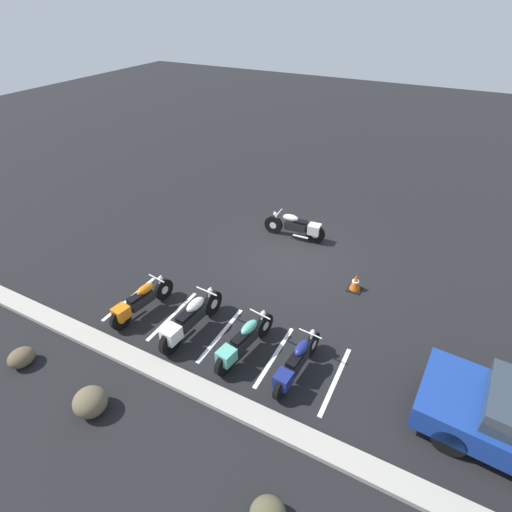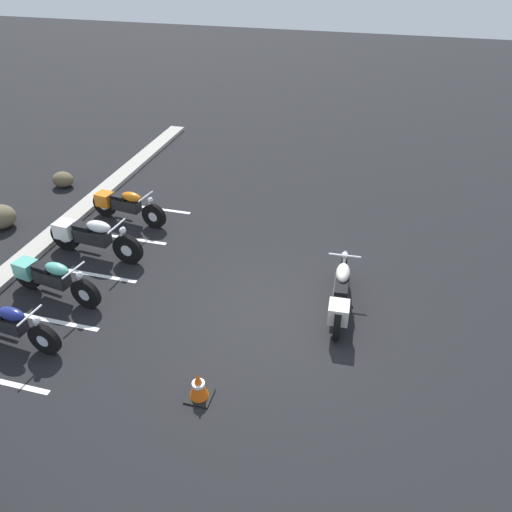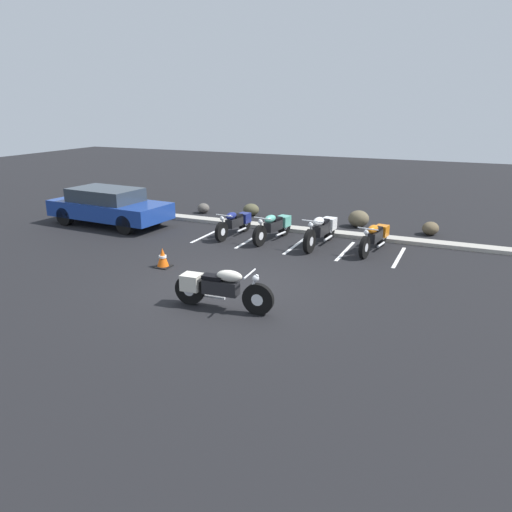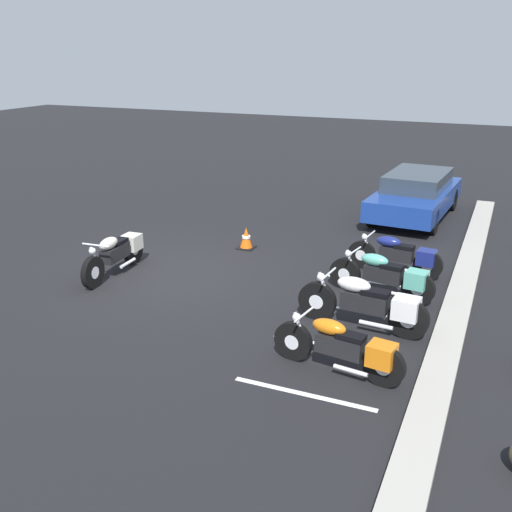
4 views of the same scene
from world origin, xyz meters
name	(u,v)px [view 1 (image 1 of 4)]	position (x,y,z in m)	size (l,w,h in m)	color
ground	(293,256)	(0.00, 0.00, 0.00)	(60.00, 60.00, 0.00)	black
motorcycle_cream_featured	(297,227)	(0.35, -1.10, 0.46)	(2.21, 0.62, 0.87)	black
parked_bike_0	(296,363)	(-1.96, 4.45, 0.43)	(0.58, 2.06, 0.81)	black
parked_bike_1	(243,342)	(-0.61, 4.46, 0.45)	(0.70, 2.13, 0.84)	black
parked_bike_2	(189,320)	(0.92, 4.47, 0.49)	(0.65, 2.32, 0.91)	black
parked_bike_3	(139,302)	(2.52, 4.48, 0.44)	(0.67, 2.09, 0.82)	black
concrete_curb	(189,384)	(0.00, 5.80, 0.06)	(18.00, 0.50, 0.12)	#A8A399
landscape_rock_0	(21,358)	(3.82, 7.10, 0.21)	(0.60, 0.52, 0.43)	brown
landscape_rock_3	(90,402)	(1.43, 7.25, 0.29)	(0.71, 0.70, 0.57)	brown
traffic_cone	(355,283)	(-2.27, 0.75, 0.24)	(0.40, 0.40, 0.52)	black
stall_line_0	(335,380)	(-2.83, 4.13, 0.00)	(0.10, 2.10, 0.00)	white
stall_line_1	(275,356)	(-1.30, 4.13, 0.00)	(0.10, 2.10, 0.00)	white
stall_line_2	(221,335)	(0.23, 4.13, 0.00)	(0.10, 2.10, 0.00)	white
stall_line_3	(173,315)	(1.75, 4.13, 0.00)	(0.10, 2.10, 0.00)	white
stall_line_4	(130,298)	(3.28, 4.13, 0.00)	(0.10, 2.10, 0.00)	white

